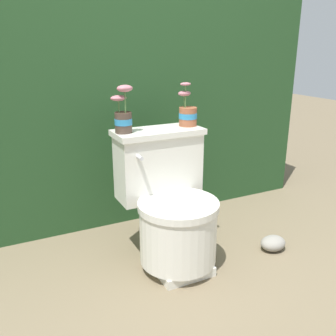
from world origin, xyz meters
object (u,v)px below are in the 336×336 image
at_px(toilet, 170,206).
at_px(potted_plant_midleft, 188,113).
at_px(potted_plant_left, 123,116).
at_px(garden_stone, 273,243).

xyz_separation_m(toilet, potted_plant_midleft, (0.18, 0.16, 0.45)).
relative_size(toilet, potted_plant_left, 2.92).
relative_size(potted_plant_left, garden_stone, 1.58).
xyz_separation_m(potted_plant_left, potted_plant_midleft, (0.37, 0.01, -0.02)).
bearing_deg(toilet, potted_plant_midleft, 40.92).
bearing_deg(potted_plant_left, toilet, -38.26).
distance_m(potted_plant_left, garden_stone, 1.11).
bearing_deg(garden_stone, potted_plant_midleft, 139.67).
xyz_separation_m(toilet, potted_plant_left, (-0.19, 0.15, 0.47)).
relative_size(potted_plant_left, potted_plant_midleft, 1.02).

